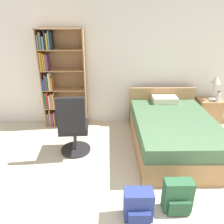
{
  "coord_description": "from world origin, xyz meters",
  "views": [
    {
      "loc": [
        -0.65,
        -1.4,
        2.22
      ],
      "look_at": [
        -0.6,
        1.98,
        0.75
      ],
      "focal_mm": 35.0,
      "sensor_mm": 36.0,
      "label": 1
    }
  ],
  "objects_px": {
    "water_bottle": "(218,97)",
    "backpack_blue": "(138,206)",
    "bookshelf": "(58,81)",
    "bed": "(172,132)",
    "office_chair": "(73,128)",
    "table_lamp": "(216,81)",
    "backpack_green": "(178,197)",
    "nightstand": "(208,113)"
  },
  "relations": [
    {
      "from": "water_bottle",
      "to": "backpack_blue",
      "type": "xyz_separation_m",
      "value": [
        -1.95,
        -2.36,
        -0.52
      ]
    },
    {
      "from": "bookshelf",
      "to": "water_bottle",
      "type": "distance_m",
      "value": 3.37
    },
    {
      "from": "bed",
      "to": "office_chair",
      "type": "height_order",
      "value": "office_chair"
    },
    {
      "from": "table_lamp",
      "to": "backpack_green",
      "type": "bearing_deg",
      "value": -120.61
    },
    {
      "from": "backpack_blue",
      "to": "table_lamp",
      "type": "bearing_deg",
      "value": 52.53
    },
    {
      "from": "backpack_green",
      "to": "table_lamp",
      "type": "bearing_deg",
      "value": 59.39
    },
    {
      "from": "backpack_green",
      "to": "backpack_blue",
      "type": "bearing_deg",
      "value": -167.15
    },
    {
      "from": "nightstand",
      "to": "table_lamp",
      "type": "distance_m",
      "value": 0.7
    },
    {
      "from": "bookshelf",
      "to": "table_lamp",
      "type": "height_order",
      "value": "bookshelf"
    },
    {
      "from": "bed",
      "to": "table_lamp",
      "type": "height_order",
      "value": "table_lamp"
    },
    {
      "from": "nightstand",
      "to": "backpack_blue",
      "type": "relative_size",
      "value": 1.54
    },
    {
      "from": "water_bottle",
      "to": "backpack_green",
      "type": "distance_m",
      "value": 2.72
    },
    {
      "from": "office_chair",
      "to": "bookshelf",
      "type": "bearing_deg",
      "value": 111.56
    },
    {
      "from": "bookshelf",
      "to": "table_lamp",
      "type": "bearing_deg",
      "value": -1.46
    },
    {
      "from": "bed",
      "to": "table_lamp",
      "type": "relative_size",
      "value": 3.98
    },
    {
      "from": "table_lamp",
      "to": "water_bottle",
      "type": "height_order",
      "value": "table_lamp"
    },
    {
      "from": "bookshelf",
      "to": "office_chair",
      "type": "height_order",
      "value": "bookshelf"
    },
    {
      "from": "office_chair",
      "to": "table_lamp",
      "type": "distance_m",
      "value": 3.07
    },
    {
      "from": "nightstand",
      "to": "table_lamp",
      "type": "bearing_deg",
      "value": 6.82
    },
    {
      "from": "water_bottle",
      "to": "bookshelf",
      "type": "bearing_deg",
      "value": 176.83
    },
    {
      "from": "bed",
      "to": "backpack_green",
      "type": "relative_size",
      "value": 4.76
    },
    {
      "from": "nightstand",
      "to": "bookshelf",
      "type": "bearing_deg",
      "value": 178.42
    },
    {
      "from": "table_lamp",
      "to": "bed",
      "type": "bearing_deg",
      "value": -140.6
    },
    {
      "from": "bed",
      "to": "backpack_blue",
      "type": "xyz_separation_m",
      "value": [
        -0.82,
        -1.58,
        -0.12
      ]
    },
    {
      "from": "bookshelf",
      "to": "nightstand",
      "type": "distance_m",
      "value": 3.32
    },
    {
      "from": "bed",
      "to": "backpack_blue",
      "type": "relative_size",
      "value": 5.3
    },
    {
      "from": "bookshelf",
      "to": "backpack_green",
      "type": "bearing_deg",
      "value": -51.92
    },
    {
      "from": "water_bottle",
      "to": "office_chair",
      "type": "bearing_deg",
      "value": -160.98
    },
    {
      "from": "backpack_green",
      "to": "backpack_blue",
      "type": "distance_m",
      "value": 0.51
    },
    {
      "from": "bed",
      "to": "nightstand",
      "type": "bearing_deg",
      "value": 40.43
    },
    {
      "from": "backpack_blue",
      "to": "water_bottle",
      "type": "bearing_deg",
      "value": 50.45
    },
    {
      "from": "nightstand",
      "to": "backpack_blue",
      "type": "bearing_deg",
      "value": -126.87
    },
    {
      "from": "bookshelf",
      "to": "office_chair",
      "type": "xyz_separation_m",
      "value": [
        0.47,
        -1.18,
        -0.51
      ]
    },
    {
      "from": "backpack_green",
      "to": "backpack_blue",
      "type": "height_order",
      "value": "backpack_green"
    },
    {
      "from": "bookshelf",
      "to": "office_chair",
      "type": "distance_m",
      "value": 1.37
    },
    {
      "from": "bed",
      "to": "water_bottle",
      "type": "height_order",
      "value": "bed"
    },
    {
      "from": "bookshelf",
      "to": "table_lamp",
      "type": "distance_m",
      "value": 3.29
    },
    {
      "from": "bookshelf",
      "to": "nightstand",
      "type": "height_order",
      "value": "bookshelf"
    },
    {
      "from": "table_lamp",
      "to": "backpack_green",
      "type": "height_order",
      "value": "table_lamp"
    },
    {
      "from": "nightstand",
      "to": "water_bottle",
      "type": "height_order",
      "value": "water_bottle"
    },
    {
      "from": "bookshelf",
      "to": "bed",
      "type": "bearing_deg",
      "value": -23.4
    },
    {
      "from": "bed",
      "to": "nightstand",
      "type": "distance_m",
      "value": 1.35
    }
  ]
}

